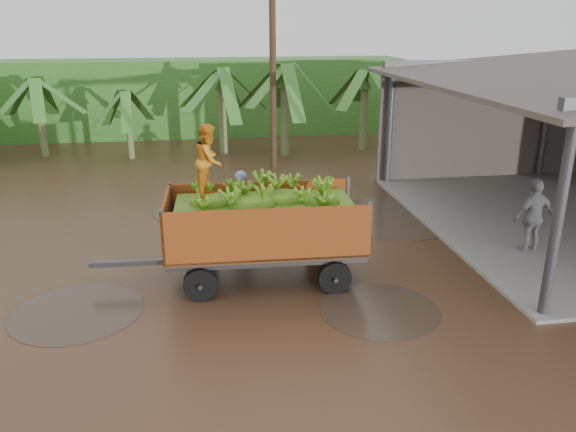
# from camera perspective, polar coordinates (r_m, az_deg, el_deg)

# --- Properties ---
(ground) EXTENTS (100.00, 100.00, 0.00)m
(ground) POSITION_cam_1_polar(r_m,az_deg,el_deg) (13.43, -4.13, -4.14)
(ground) COLOR black
(ground) RESTS_ON ground
(hedge_north) EXTENTS (22.00, 3.00, 3.60)m
(hedge_north) POSITION_cam_1_polar(r_m,az_deg,el_deg) (28.55, -11.10, 11.74)
(hedge_north) COLOR #2D661E
(hedge_north) RESTS_ON ground
(banana_trailer) EXTENTS (5.76, 2.14, 3.40)m
(banana_trailer) POSITION_cam_1_polar(r_m,az_deg,el_deg) (11.86, -2.56, -0.79)
(banana_trailer) COLOR #C3571B
(banana_trailer) RESTS_ON ground
(man_blue) EXTENTS (0.76, 0.61, 1.81)m
(man_blue) POSITION_cam_1_polar(r_m,az_deg,el_deg) (14.24, -4.77, 1.11)
(man_blue) COLOR #6D86C7
(man_blue) RESTS_ON ground
(man_grey) EXTENTS (1.16, 0.66, 1.86)m
(man_grey) POSITION_cam_1_polar(r_m,az_deg,el_deg) (14.50, 23.66, -0.06)
(man_grey) COLOR gray
(man_grey) RESTS_ON ground
(utility_pole) EXTENTS (1.20, 0.24, 7.59)m
(utility_pole) POSITION_cam_1_polar(r_m,az_deg,el_deg) (20.93, -1.55, 15.16)
(utility_pole) COLOR #47301E
(utility_pole) RESTS_ON ground
(banana_plants) EXTENTS (24.69, 20.69, 4.43)m
(banana_plants) POSITION_cam_1_polar(r_m,az_deg,el_deg) (19.15, -24.25, 7.07)
(banana_plants) COLOR #2D661E
(banana_plants) RESTS_ON ground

